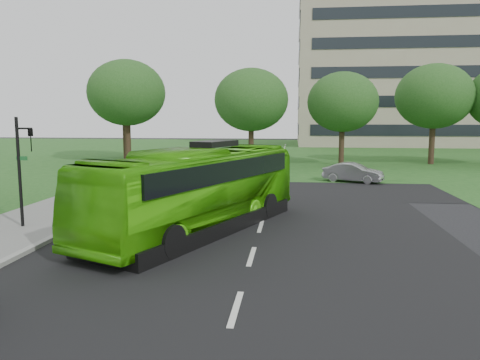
{
  "coord_description": "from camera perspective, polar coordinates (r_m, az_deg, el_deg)",
  "views": [
    {
      "loc": [
        1.22,
        -15.89,
        4.25
      ],
      "look_at": [
        -1.02,
        3.81,
        1.6
      ],
      "focal_mm": 35.0,
      "sensor_mm": 36.0,
      "label": 1
    }
  ],
  "objects": [
    {
      "name": "tree_park_d",
      "position": [
        46.3,
        22.6,
        9.39
      ],
      "size": [
        6.87,
        6.87,
        9.09
      ],
      "color": "black",
      "rests_on": "ground"
    },
    {
      "name": "street_surfaces",
      "position": [
        38.91,
        4.1,
        1.36
      ],
      "size": [
        120.0,
        120.0,
        0.15
      ],
      "color": "black",
      "rests_on": "ground"
    },
    {
      "name": "tree_park_b",
      "position": [
        42.1,
        1.38,
        9.73
      ],
      "size": [
        6.57,
        6.57,
        8.61
      ],
      "color": "black",
      "rests_on": "ground"
    },
    {
      "name": "tree_park_c",
      "position": [
        42.93,
        12.42,
        9.26
      ],
      "size": [
        6.24,
        6.24,
        8.28
      ],
      "color": "black",
      "rests_on": "ground"
    },
    {
      "name": "ground",
      "position": [
        16.5,
        2.04,
        -7.32
      ],
      "size": [
        160.0,
        160.0,
        0.0
      ],
      "primitive_type": "plane",
      "color": "black",
      "rests_on": "ground"
    },
    {
      "name": "sedan",
      "position": [
        31.85,
        13.61,
        0.89
      ],
      "size": [
        4.11,
        2.68,
        1.28
      ],
      "primitive_type": "imported",
      "rotation": [
        0.0,
        0.0,
        1.19
      ],
      "color": "#9C9DA1",
      "rests_on": "ground"
    },
    {
      "name": "tree_park_a",
      "position": [
        46.07,
        -13.67,
        10.28
      ],
      "size": [
        7.29,
        7.29,
        9.68
      ],
      "color": "black",
      "rests_on": "ground"
    },
    {
      "name": "bus",
      "position": [
        17.66,
        -5.01,
        -1.17
      ],
      "size": [
        6.8,
        11.36,
        3.13
      ],
      "primitive_type": "imported",
      "rotation": [
        0.0,
        0.0,
        -0.4
      ],
      "color": "#3FAC0C",
      "rests_on": "ground"
    },
    {
      "name": "tree_park_f",
      "position": [
        50.48,
        -13.93,
        10.06
      ],
      "size": [
        7.28,
        7.28,
        9.72
      ],
      "color": "black",
      "rests_on": "ground"
    },
    {
      "name": "office_building",
      "position": [
        80.99,
        21.87,
        12.92
      ],
      "size": [
        40.1,
        20.1,
        25.0
      ],
      "color": "tan",
      "rests_on": "ground"
    },
    {
      "name": "traffic_light",
      "position": [
        19.34,
        -25.01,
        1.75
      ],
      "size": [
        0.69,
        0.21,
        4.28
      ],
      "rotation": [
        0.0,
        0.0,
        -0.3
      ],
      "color": "black",
      "rests_on": "ground"
    }
  ]
}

